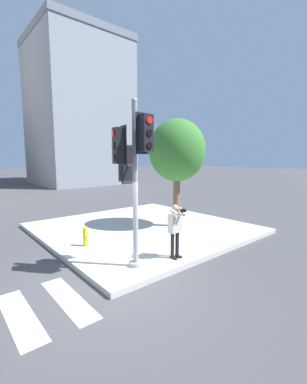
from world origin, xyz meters
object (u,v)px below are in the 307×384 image
object	(u,v)px
person_photographer	(175,226)
street_tree	(177,151)
traffic_signal_pole	(132,164)
fire_hydrant	(85,236)

from	to	relation	value
person_photographer	street_tree	size ratio (longest dim) A/B	0.35
traffic_signal_pole	fire_hydrant	size ratio (longest dim) A/B	6.62
person_photographer	street_tree	world-z (taller)	street_tree
traffic_signal_pole	person_photographer	world-z (taller)	traffic_signal_pole
person_photographer	traffic_signal_pole	bearing A→B (deg)	167.44
traffic_signal_pole	fire_hydrant	world-z (taller)	traffic_signal_pole
traffic_signal_pole	person_photographer	bearing A→B (deg)	-12.56
person_photographer	street_tree	bearing A→B (deg)	44.17
fire_hydrant	person_photographer	bearing A→B (deg)	-59.65
street_tree	fire_hydrant	bearing A→B (deg)	178.08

